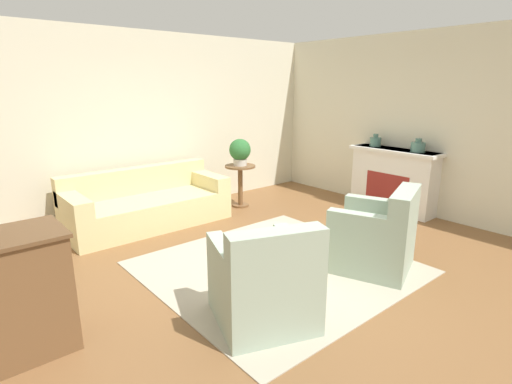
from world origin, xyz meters
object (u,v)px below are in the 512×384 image
at_px(couch, 147,205).
at_px(side_table, 240,179).
at_px(armchair_right, 377,238).
at_px(potted_plant_on_side_table, 240,151).
at_px(armchair_left, 265,285).
at_px(vase_mantel_far, 418,147).
at_px(vase_mantel_near, 375,142).
at_px(ottoman_table, 276,246).

distance_m(couch, side_table, 1.63).
distance_m(armchair_right, potted_plant_on_side_table, 2.95).
xyz_separation_m(armchair_right, side_table, (0.32, 2.87, 0.11)).
xyz_separation_m(armchair_left, vase_mantel_far, (3.73, 0.72, 0.73)).
distance_m(vase_mantel_far, potted_plant_on_side_table, 2.78).
height_order(armchair_left, vase_mantel_near, vase_mantel_near).
height_order(vase_mantel_near, vase_mantel_far, same).
height_order(side_table, potted_plant_on_side_table, potted_plant_on_side_table).
bearing_deg(vase_mantel_far, side_table, 129.14).
distance_m(armchair_right, vase_mantel_far, 2.31).
bearing_deg(armchair_left, vase_mantel_far, 10.91).
bearing_deg(armchair_left, potted_plant_on_side_table, 55.47).
distance_m(armchair_left, potted_plant_on_side_table, 3.53).
bearing_deg(couch, side_table, -5.46).
bearing_deg(armchair_right, side_table, 83.56).
relative_size(armchair_left, vase_mantel_near, 5.05).
relative_size(armchair_left, side_table, 1.48).
bearing_deg(vase_mantel_far, potted_plant_on_side_table, 129.14).
height_order(couch, side_table, couch).
bearing_deg(armchair_left, vase_mantel_near, 21.53).
bearing_deg(potted_plant_on_side_table, armchair_right, -96.44).
distance_m(ottoman_table, vase_mantel_near, 3.19).
relative_size(couch, side_table, 3.25).
distance_m(ottoman_table, vase_mantel_far, 3.09).
bearing_deg(potted_plant_on_side_table, couch, 174.54).
distance_m(vase_mantel_near, vase_mantel_far, 0.75).
bearing_deg(ottoman_table, armchair_right, -36.38).
bearing_deg(armchair_right, couch, 113.14).
height_order(vase_mantel_near, potted_plant_on_side_table, vase_mantel_near).
relative_size(armchair_right, vase_mantel_near, 5.05).
bearing_deg(armchair_left, couch, 83.25).
distance_m(ottoman_table, side_table, 2.53).
bearing_deg(couch, potted_plant_on_side_table, -5.46).
distance_m(side_table, potted_plant_on_side_table, 0.47).
relative_size(side_table, vase_mantel_near, 3.42).
height_order(couch, potted_plant_on_side_table, potted_plant_on_side_table).
distance_m(armchair_left, vase_mantel_far, 3.86).
bearing_deg(vase_mantel_near, armchair_right, -144.68).
relative_size(armchair_right, potted_plant_on_side_table, 2.35).
bearing_deg(potted_plant_on_side_table, vase_mantel_far, -50.86).
height_order(armchair_right, ottoman_table, armchair_right).
distance_m(ottoman_table, potted_plant_on_side_table, 2.60).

